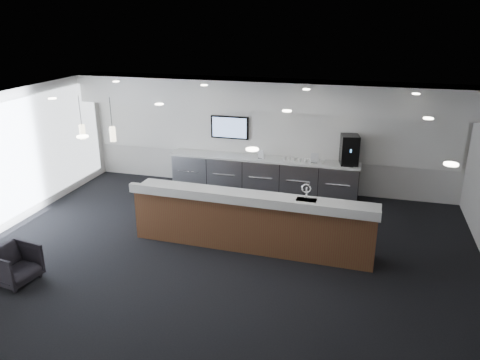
# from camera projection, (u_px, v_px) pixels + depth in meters

# --- Properties ---
(ground) EXTENTS (10.00, 10.00, 0.00)m
(ground) POSITION_uv_depth(u_px,v_px,m) (223.00, 254.00, 9.38)
(ground) COLOR black
(ground) RESTS_ON ground
(ceiling) EXTENTS (10.00, 8.00, 0.02)m
(ceiling) POSITION_uv_depth(u_px,v_px,m) (221.00, 106.00, 8.37)
(ceiling) COLOR black
(ceiling) RESTS_ON back_wall
(back_wall) EXTENTS (10.00, 0.02, 3.00)m
(back_wall) POSITION_uv_depth(u_px,v_px,m) (267.00, 134.00, 12.51)
(back_wall) COLOR silver
(back_wall) RESTS_ON ground
(left_wall) EXTENTS (0.02, 8.00, 3.00)m
(left_wall) POSITION_uv_depth(u_px,v_px,m) (2.00, 163.00, 10.12)
(left_wall) COLOR silver
(left_wall) RESTS_ON ground
(soffit_bulkhead) EXTENTS (10.00, 0.90, 0.70)m
(soffit_bulkhead) POSITION_uv_depth(u_px,v_px,m) (264.00, 94.00, 11.71)
(soffit_bulkhead) COLOR white
(soffit_bulkhead) RESTS_ON back_wall
(alcove_panel) EXTENTS (9.80, 0.06, 1.40)m
(alcove_panel) POSITION_uv_depth(u_px,v_px,m) (266.00, 131.00, 12.45)
(alcove_panel) COLOR white
(alcove_panel) RESTS_ON back_wall
(window_blinds_wall) EXTENTS (0.04, 7.36, 2.55)m
(window_blinds_wall) POSITION_uv_depth(u_px,v_px,m) (3.00, 163.00, 10.11)
(window_blinds_wall) COLOR #A9BCCB
(window_blinds_wall) RESTS_ON left_wall
(back_credenza) EXTENTS (5.06, 0.66, 0.95)m
(back_credenza) POSITION_uv_depth(u_px,v_px,m) (263.00, 175.00, 12.53)
(back_credenza) COLOR #9D9FA6
(back_credenza) RESTS_ON ground
(wall_tv) EXTENTS (1.05, 0.08, 0.62)m
(wall_tv) POSITION_uv_depth(u_px,v_px,m) (230.00, 127.00, 12.62)
(wall_tv) COLOR black
(wall_tv) RESTS_ON back_wall
(pendant_left) EXTENTS (0.12, 0.12, 0.30)m
(pendant_left) POSITION_uv_depth(u_px,v_px,m) (125.00, 128.00, 9.95)
(pendant_left) COLOR #F3E4BE
(pendant_left) RESTS_ON ceiling
(pendant_right) EXTENTS (0.12, 0.12, 0.30)m
(pendant_right) POSITION_uv_depth(u_px,v_px,m) (96.00, 126.00, 10.12)
(pendant_right) COLOR #F3E4BE
(pendant_right) RESTS_ON ceiling
(ceiling_can_lights) EXTENTS (7.00, 5.00, 0.02)m
(ceiling_can_lights) POSITION_uv_depth(u_px,v_px,m) (221.00, 107.00, 8.38)
(ceiling_can_lights) COLOR white
(ceiling_can_lights) RESTS_ON ceiling
(service_counter) EXTENTS (5.02, 1.00, 1.49)m
(service_counter) POSITION_uv_depth(u_px,v_px,m) (251.00, 221.00, 9.50)
(service_counter) COLOR brown
(service_counter) RESTS_ON ground
(coffee_machine) EXTENTS (0.52, 0.60, 0.75)m
(coffee_machine) POSITION_uv_depth(u_px,v_px,m) (349.00, 150.00, 11.74)
(coffee_machine) COLOR black
(coffee_machine) RESTS_ON back_credenza
(info_sign_left) EXTENTS (0.17, 0.07, 0.23)m
(info_sign_left) POSITION_uv_depth(u_px,v_px,m) (261.00, 154.00, 12.26)
(info_sign_left) COLOR silver
(info_sign_left) RESTS_ON back_credenza
(info_sign_right) EXTENTS (0.20, 0.04, 0.26)m
(info_sign_right) POSITION_uv_depth(u_px,v_px,m) (314.00, 158.00, 11.91)
(info_sign_right) COLOR silver
(info_sign_right) RESTS_ON back_credenza
(armchair) EXTENTS (0.84, 0.82, 0.67)m
(armchair) POSITION_uv_depth(u_px,v_px,m) (15.00, 265.00, 8.33)
(armchair) COLOR black
(armchair) RESTS_ON ground
(cup_0) EXTENTS (0.10, 0.10, 0.10)m
(cup_0) POSITION_uv_depth(u_px,v_px,m) (322.00, 161.00, 11.90)
(cup_0) COLOR white
(cup_0) RESTS_ON back_credenza
(cup_1) EXTENTS (0.14, 0.14, 0.10)m
(cup_1) POSITION_uv_depth(u_px,v_px,m) (317.00, 161.00, 11.94)
(cup_1) COLOR white
(cup_1) RESTS_ON back_credenza
(cup_2) EXTENTS (0.13, 0.13, 0.10)m
(cup_2) POSITION_uv_depth(u_px,v_px,m) (311.00, 161.00, 11.97)
(cup_2) COLOR white
(cup_2) RESTS_ON back_credenza
(cup_3) EXTENTS (0.13, 0.13, 0.10)m
(cup_3) POSITION_uv_depth(u_px,v_px,m) (306.00, 160.00, 12.00)
(cup_3) COLOR white
(cup_3) RESTS_ON back_credenza
(cup_4) EXTENTS (0.14, 0.14, 0.10)m
(cup_4) POSITION_uv_depth(u_px,v_px,m) (300.00, 160.00, 12.04)
(cup_4) COLOR white
(cup_4) RESTS_ON back_credenza
(cup_5) EXTENTS (0.11, 0.11, 0.10)m
(cup_5) POSITION_uv_depth(u_px,v_px,m) (295.00, 159.00, 12.07)
(cup_5) COLOR white
(cup_5) RESTS_ON back_credenza
(cup_6) EXTENTS (0.14, 0.14, 0.10)m
(cup_6) POSITION_uv_depth(u_px,v_px,m) (290.00, 159.00, 12.11)
(cup_6) COLOR white
(cup_6) RESTS_ON back_credenza
(cup_7) EXTENTS (0.12, 0.12, 0.10)m
(cup_7) POSITION_uv_depth(u_px,v_px,m) (284.00, 158.00, 12.14)
(cup_7) COLOR white
(cup_7) RESTS_ON back_credenza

